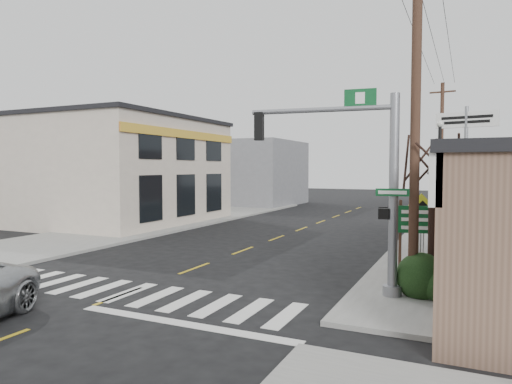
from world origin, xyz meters
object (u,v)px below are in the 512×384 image
at_px(fire_hydrant, 440,259).
at_px(dance_center_sign, 466,138).
at_px(utility_pole_near, 416,105).
at_px(traffic_signal_pole, 369,172).
at_px(lamp_post, 440,175).
at_px(utility_pole_far, 441,151).
at_px(guide_sign, 419,227).
at_px(bare_tree, 434,147).

distance_m(fire_hydrant, dance_center_sign, 12.46).
bearing_deg(utility_pole_near, fire_hydrant, 84.67).
xyz_separation_m(traffic_signal_pole, lamp_post, (1.45, 8.80, -0.17)).
bearing_deg(fire_hydrant, utility_pole_near, -97.94).
bearing_deg(lamp_post, utility_pole_near, -92.76).
bearing_deg(dance_center_sign, fire_hydrant, -83.94).
distance_m(dance_center_sign, utility_pole_near, 15.31).
xyz_separation_m(lamp_post, utility_pole_near, (-0.26, -8.48, 2.01)).
height_order(traffic_signal_pole, dance_center_sign, dance_center_sign).
height_order(fire_hydrant, utility_pole_near, utility_pole_near).
height_order(dance_center_sign, utility_pole_far, utility_pole_far).
bearing_deg(guide_sign, utility_pole_near, -97.83).
bearing_deg(bare_tree, lamp_post, 91.45).
distance_m(bare_tree, utility_pole_near, 1.26).
bearing_deg(fire_hydrant, utility_pole_far, 92.89).
xyz_separation_m(guide_sign, dance_center_sign, (1.31, 12.90, 3.65)).
xyz_separation_m(guide_sign, bare_tree, (0.54, -2.09, 2.50)).
distance_m(traffic_signal_pole, fire_hydrant, 5.46).
height_order(guide_sign, utility_pole_near, utility_pole_near).
bearing_deg(fire_hydrant, traffic_signal_pole, -112.53).
xyz_separation_m(fire_hydrant, lamp_post, (-0.27, 4.64, 2.91)).
distance_m(traffic_signal_pole, dance_center_sign, 15.88).
bearing_deg(utility_pole_near, bare_tree, 31.33).
distance_m(dance_center_sign, bare_tree, 15.06).
relative_size(lamp_post, dance_center_sign, 0.80).
distance_m(fire_hydrant, utility_pole_far, 15.31).
height_order(lamp_post, utility_pole_far, utility_pole_far).
bearing_deg(lamp_post, fire_hydrant, -87.63).
relative_size(guide_sign, bare_tree, 0.48).
relative_size(lamp_post, utility_pole_near, 0.55).
bearing_deg(utility_pole_far, fire_hydrant, -81.38).
bearing_deg(fire_hydrant, guide_sign, -112.22).
relative_size(dance_center_sign, bare_tree, 1.34).
bearing_deg(utility_pole_far, utility_pole_near, -83.63).
distance_m(traffic_signal_pole, utility_pole_far, 18.91).
relative_size(fire_hydrant, lamp_post, 0.12).
distance_m(traffic_signal_pole, lamp_post, 8.92).
xyz_separation_m(traffic_signal_pole, bare_tree, (1.66, 0.58, 0.70)).
xyz_separation_m(lamp_post, bare_tree, (0.21, -8.22, 0.87)).
distance_m(traffic_signal_pole, utility_pole_near, 2.22).
bearing_deg(utility_pole_far, guide_sign, -83.79).
bearing_deg(bare_tree, utility_pole_near, -151.29).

